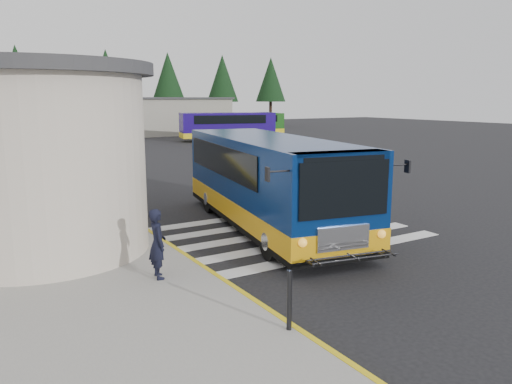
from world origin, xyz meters
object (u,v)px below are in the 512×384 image
transit_bus (268,185)px  pedestrian_b (71,220)px  pedestrian_a (157,244)px  far_bus_a (227,125)px  far_bus_b (247,124)px  bollard (289,300)px

transit_bus → pedestrian_b: transit_bus is taller
transit_bus → pedestrian_a: 5.63m
far_bus_a → pedestrian_a: bearing=163.2°
pedestrian_b → far_bus_b: far_bus_b is taller
pedestrian_a → pedestrian_b: (-1.29, 2.71, 0.13)m
bollard → far_bus_b: bearing=60.7°
pedestrian_a → far_bus_a: far_bus_a is taller
transit_bus → pedestrian_b: (-6.06, -0.23, -0.31)m
pedestrian_b → far_bus_b: 42.41m
transit_bus → far_bus_b: transit_bus is taller
far_bus_a → transit_bus: bearing=167.7°
transit_bus → bollard: 7.57m
pedestrian_b → bollard: (2.31, -6.31, -0.38)m
bollard → far_bus_a: size_ratio=0.11×
pedestrian_a → far_bus_b: far_bus_b is taller
pedestrian_a → far_bus_b: (23.77, 36.93, 0.45)m
far_bus_a → far_bus_b: bearing=-35.0°
transit_bus → pedestrian_a: bearing=-137.6°
transit_bus → pedestrian_b: size_ratio=5.72×
transit_bus → far_bus_b: 38.93m
pedestrian_b → pedestrian_a: bearing=-13.0°
transit_bus → pedestrian_a: (-4.78, -2.95, -0.44)m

